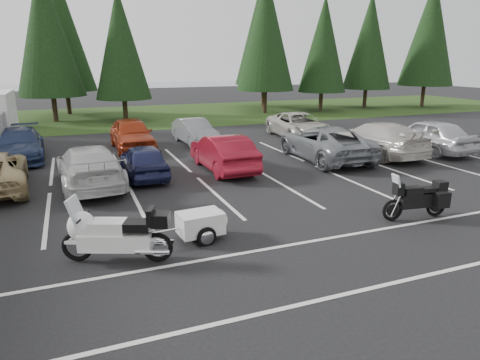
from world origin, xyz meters
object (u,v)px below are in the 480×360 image
Objects in this scene: car_near_8 at (428,135)px; car_far_1 at (20,145)px; touring_motorcycle at (116,230)px; car_far_3 at (195,132)px; car_far_4 at (299,126)px; car_near_5 at (223,152)px; cargo_trailer at (200,226)px; car_near_4 at (144,161)px; car_near_3 at (89,166)px; car_far_2 at (132,134)px; car_near_6 at (325,143)px; car_near_7 at (377,139)px; adventure_motorcycle at (416,196)px.

car_near_8 reaches higher than car_far_1.
car_far_3 is at bearing 89.60° from touring_motorcycle.
car_far_4 is (6.28, -0.47, 0.06)m from car_far_3.
cargo_trailer is at bearing 65.33° from car_near_5.
touring_motorcycle is (-5.12, -7.17, 0.03)m from car_near_5.
car_near_5 is at bearing 178.35° from car_near_4.
car_far_1 reaches higher than car_near_4.
car_far_2 reaches higher than car_near_3.
car_far_2 is 13.17m from touring_motorcycle.
car_near_3 is at bearing -2.95° from car_near_8.
car_near_6 is at bearing -23.90° from car_far_1.
car_near_5 is at bearing 61.18° from cargo_trailer.
car_far_2 is 9.73m from car_far_4.
car_near_4 is (2.06, 0.55, -0.09)m from car_near_3.
car_far_1 is 1.21× the size of car_far_3.
car_near_3 is at bearing -136.04° from car_far_3.
touring_motorcycle is at bearing -78.94° from car_far_1.
touring_motorcycle is (-13.07, -7.21, -0.02)m from car_near_7.
car_near_8 is at bearing -35.91° from car_far_3.
car_far_1 is (-2.79, 5.73, -0.03)m from car_near_3.
car_near_8 is (5.80, -0.39, 0.05)m from car_near_6.
car_near_8 is 3.00× the size of cargo_trailer.
car_near_3 reaches higher than cargo_trailer.
car_far_3 is (3.79, 6.02, 0.01)m from car_near_4.
adventure_motorcycle is (8.69, -7.07, -0.05)m from car_near_3.
car_far_4 is at bearing 69.65° from touring_motorcycle.
car_near_6 reaches higher than car_near_5.
car_far_2 is 1.14× the size of car_far_3.
car_near_4 is 11.25m from car_near_7.
touring_motorcycle is (-2.16, -13.00, -0.01)m from car_far_2.
car_near_8 is 12.19m from car_far_3.
car_near_4 is 7.10m from car_far_1.
car_near_4 is 0.70× the size of car_near_7.
car_near_8 is 17.43m from touring_motorcycle.
car_near_8 is 1.04× the size of car_far_2.
car_far_3 is (-7.46, 6.09, -0.13)m from car_near_7.
car_near_3 is 11.20m from adventure_motorcycle.
car_far_1 reaches higher than car_far_3.
car_near_7 reaches higher than car_far_2.
car_near_7 is at bearing 65.77° from adventure_motorcycle.
car_near_3 is 6.67m from cargo_trailer.
car_near_5 is at bearing -64.01° from car_far_2.
car_far_3 is at bearing -122.01° from car_near_4.
car_far_1 is 0.94× the size of car_far_4.
car_far_1 is 5.22m from car_far_2.
car_far_4 is 1.87× the size of touring_motorcycle.
car_far_1 is 2.15× the size of adventure_motorcycle.
car_near_3 is 2.13m from car_near_4.
car_near_4 is 8.38m from car_near_6.
adventure_motorcycle is (6.63, -7.62, 0.04)m from car_near_4.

